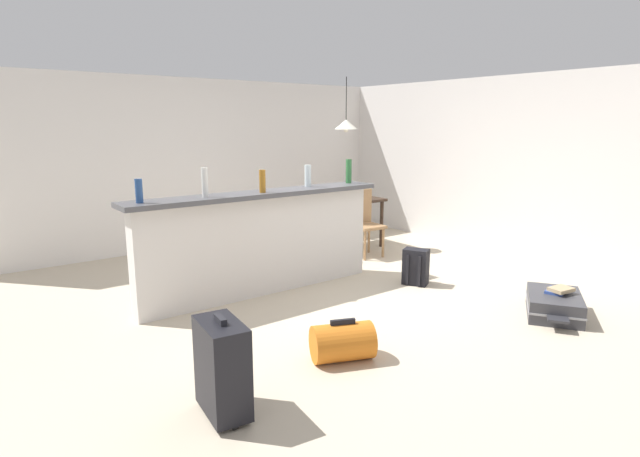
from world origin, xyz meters
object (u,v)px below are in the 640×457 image
at_px(duffel_bag_orange, 343,342).
at_px(dining_table, 342,205).
at_px(bottle_blue, 139,191).
at_px(bottle_white, 205,182).
at_px(pendant_lamp, 346,124).
at_px(dining_chair_near_partition, 364,220).
at_px(book_stack, 559,290).
at_px(bottle_amber, 262,181).
at_px(suitcase_flat_charcoal, 554,305).
at_px(bottle_green, 349,171).
at_px(suitcase_upright_black, 222,367).
at_px(backpack_black, 416,267).
at_px(bottle_clear, 308,176).

bearing_deg(duffel_bag_orange, dining_table, 50.22).
height_order(bottle_blue, bottle_white, bottle_white).
height_order(bottle_white, pendant_lamp, pendant_lamp).
bearing_deg(dining_chair_near_partition, book_stack, -91.13).
distance_m(bottle_white, book_stack, 3.62).
distance_m(bottle_amber, suitcase_flat_charcoal, 3.17).
relative_size(bottle_blue, bottle_amber, 0.92).
relative_size(bottle_white, suitcase_flat_charcoal, 0.33).
xyz_separation_m(suitcase_flat_charcoal, duffel_bag_orange, (-2.26, 0.52, 0.04)).
relative_size(bottle_green, book_stack, 1.15).
bearing_deg(suitcase_upright_black, dining_chair_near_partition, 35.81).
bearing_deg(book_stack, duffel_bag_orange, 167.27).
xyz_separation_m(pendant_lamp, backpack_black, (-0.54, -1.92, -1.63)).
relative_size(bottle_green, dining_table, 0.26).
distance_m(dining_chair_near_partition, suitcase_flat_charcoal, 2.91).
distance_m(suitcase_flat_charcoal, backpack_black, 1.55).
height_order(bottle_clear, duffel_bag_orange, bottle_clear).
xyz_separation_m(dining_chair_near_partition, pendant_lamp, (0.12, 0.55, 1.32)).
bearing_deg(duffel_bag_orange, bottle_amber, 78.82).
distance_m(bottle_clear, dining_chair_near_partition, 1.61).
relative_size(bottle_amber, dining_table, 0.22).
bearing_deg(dining_table, backpack_black, -104.41).
bearing_deg(bottle_clear, bottle_white, -176.90).
bearing_deg(bottle_white, dining_table, 22.66).
bearing_deg(bottle_amber, bottle_white, 174.98).
distance_m(bottle_clear, duffel_bag_orange, 2.40).
height_order(bottle_white, backpack_black, bottle_white).
bearing_deg(bottle_clear, backpack_black, -43.42).
height_order(bottle_blue, dining_table, bottle_blue).
bearing_deg(book_stack, suitcase_flat_charcoal, 173.56).
xyz_separation_m(bottle_blue, dining_chair_near_partition, (3.29, 0.57, -0.72)).
bearing_deg(suitcase_flat_charcoal, backpack_black, 101.64).
distance_m(dining_table, dining_chair_near_partition, 0.59).
bearing_deg(suitcase_flat_charcoal, dining_table, 86.91).
height_order(bottle_amber, dining_table, bottle_amber).
distance_m(bottle_green, dining_table, 1.49).
distance_m(bottle_white, dining_chair_near_partition, 2.81).
bearing_deg(bottle_white, bottle_clear, 3.10).
relative_size(bottle_blue, bottle_green, 0.76).
bearing_deg(bottle_green, bottle_amber, -174.89).
relative_size(bottle_green, dining_chair_near_partition, 0.31).
xyz_separation_m(dining_chair_near_partition, suitcase_upright_black, (-3.47, -2.51, -0.19)).
bearing_deg(bottle_amber, suitcase_flat_charcoal, -49.72).
bearing_deg(book_stack, dining_chair_near_partition, 88.87).
distance_m(suitcase_flat_charcoal, duffel_bag_orange, 2.32).
relative_size(bottle_amber, suitcase_flat_charcoal, 0.28).
height_order(dining_chair_near_partition, pendant_lamp, pendant_lamp).
distance_m(bottle_blue, bottle_amber, 1.27).
height_order(bottle_white, bottle_clear, bottle_white).
relative_size(dining_table, suitcase_flat_charcoal, 1.26).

